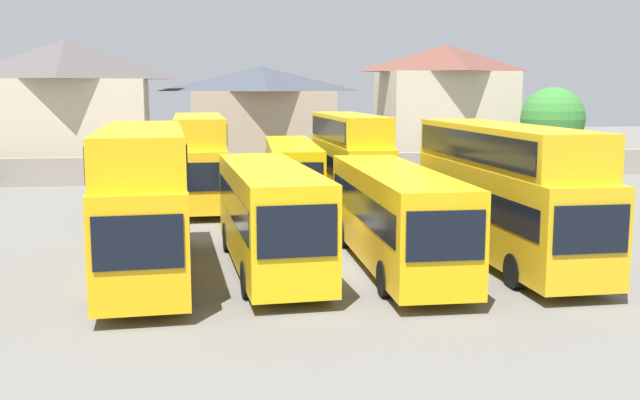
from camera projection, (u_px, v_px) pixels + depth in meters
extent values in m
plane|color=slate|center=(277.00, 196.00, 43.09)|extent=(140.00, 140.00, 0.00)
cube|color=gray|center=(266.00, 168.00, 49.43)|extent=(56.00, 0.50, 1.80)
cube|color=#F4B013|center=(144.00, 219.00, 24.21)|extent=(3.00, 11.21, 3.11)
cube|color=black|center=(138.00, 243.00, 18.75)|extent=(2.27, 0.17, 1.40)
cube|color=black|center=(144.00, 208.00, 24.16)|extent=(3.00, 10.32, 0.98)
cube|color=#F4B013|center=(142.00, 149.00, 24.15)|extent=(2.92, 10.65, 1.41)
cube|color=black|center=(142.00, 149.00, 24.15)|extent=(2.99, 10.10, 0.98)
cylinder|color=black|center=(185.00, 285.00, 21.31)|extent=(0.34, 1.11, 1.10)
cylinder|color=black|center=(99.00, 290.00, 20.84)|extent=(0.34, 1.11, 1.10)
cylinder|color=black|center=(180.00, 239.00, 27.99)|extent=(0.34, 1.11, 1.10)
cylinder|color=black|center=(115.00, 241.00, 27.51)|extent=(0.34, 1.11, 1.10)
cube|color=yellow|center=(269.00, 213.00, 25.16)|extent=(2.93, 10.65, 3.19)
cube|color=black|center=(297.00, 231.00, 19.98)|extent=(2.19, 0.17, 1.43)
cube|color=black|center=(269.00, 202.00, 25.11)|extent=(2.94, 9.81, 1.00)
cylinder|color=black|center=(323.00, 276.00, 22.44)|extent=(0.35, 1.11, 1.10)
cylinder|color=black|center=(247.00, 280.00, 21.97)|extent=(0.35, 1.11, 1.10)
cylinder|color=black|center=(287.00, 234.00, 28.77)|extent=(0.35, 1.11, 1.10)
cylinder|color=black|center=(227.00, 237.00, 28.30)|extent=(0.35, 1.11, 1.10)
cube|color=yellow|center=(395.00, 214.00, 25.49)|extent=(2.79, 11.47, 3.04)
cube|color=black|center=(446.00, 236.00, 19.83)|extent=(2.17, 0.14, 1.37)
cube|color=black|center=(395.00, 203.00, 25.43)|extent=(2.81, 10.56, 0.96)
cylinder|color=black|center=(459.00, 276.00, 22.38)|extent=(0.33, 1.11, 1.10)
cylinder|color=black|center=(385.00, 279.00, 22.07)|extent=(0.33, 1.11, 1.10)
cylinder|color=black|center=(401.00, 232.00, 29.30)|extent=(0.33, 1.11, 1.10)
cylinder|color=black|center=(344.00, 233.00, 28.99)|extent=(0.33, 1.11, 1.10)
cube|color=gold|center=(503.00, 209.00, 26.60)|extent=(2.57, 11.97, 3.05)
cube|color=black|center=(591.00, 229.00, 20.69)|extent=(2.25, 0.08, 1.37)
cube|color=black|center=(504.00, 198.00, 26.55)|extent=(2.61, 11.01, 0.96)
cube|color=gold|center=(502.00, 145.00, 26.56)|extent=(2.52, 11.37, 1.43)
cube|color=black|center=(502.00, 145.00, 26.56)|extent=(2.61, 10.77, 1.00)
cylinder|color=black|center=(585.00, 268.00, 23.37)|extent=(0.30, 1.10, 1.10)
cylinder|color=black|center=(514.00, 271.00, 22.99)|extent=(0.30, 1.10, 1.10)
cylinder|color=black|center=(493.00, 226.00, 30.60)|extent=(0.30, 1.10, 1.10)
cylinder|color=black|center=(438.00, 227.00, 30.22)|extent=(0.30, 1.10, 1.10)
cube|color=yellow|center=(199.00, 172.00, 38.90)|extent=(2.55, 10.57, 2.92)
cube|color=black|center=(201.00, 177.00, 33.69)|extent=(2.17, 0.10, 1.31)
cube|color=black|center=(199.00, 165.00, 38.84)|extent=(2.58, 9.73, 0.92)
cube|color=yellow|center=(198.00, 130.00, 38.83)|extent=(2.49, 10.04, 1.46)
cube|color=black|center=(198.00, 130.00, 38.83)|extent=(2.58, 9.52, 1.02)
cylinder|color=black|center=(225.00, 205.00, 36.09)|extent=(0.31, 1.10, 1.10)
cylinder|color=black|center=(177.00, 206.00, 35.70)|extent=(0.31, 1.10, 1.10)
cylinder|color=black|center=(219.00, 187.00, 42.46)|extent=(0.31, 1.10, 1.10)
cylinder|color=black|center=(179.00, 188.00, 42.07)|extent=(0.31, 1.10, 1.10)
cube|color=yellow|center=(292.00, 170.00, 39.60)|extent=(3.25, 11.99, 2.93)
cube|color=black|center=(300.00, 177.00, 33.70)|extent=(2.15, 0.23, 1.32)
cube|color=black|center=(292.00, 164.00, 39.55)|extent=(3.22, 11.05, 0.92)
cylinder|color=black|center=(320.00, 204.00, 36.29)|extent=(0.37, 1.12, 1.10)
cylinder|color=black|center=(273.00, 205.00, 36.07)|extent=(0.37, 1.12, 1.10)
cylinder|color=black|center=(307.00, 185.00, 43.52)|extent=(0.37, 1.12, 1.10)
cylinder|color=black|center=(269.00, 186.00, 43.30)|extent=(0.37, 1.12, 1.10)
cube|color=yellow|center=(350.00, 170.00, 39.91)|extent=(2.46, 10.42, 2.91)
cube|color=black|center=(374.00, 174.00, 34.77)|extent=(2.12, 0.09, 1.31)
cube|color=black|center=(350.00, 163.00, 39.85)|extent=(2.49, 9.59, 0.92)
cube|color=yellow|center=(349.00, 128.00, 39.83)|extent=(2.41, 9.90, 1.49)
cube|color=black|center=(349.00, 128.00, 39.83)|extent=(2.49, 9.38, 1.04)
cylinder|color=black|center=(385.00, 202.00, 37.14)|extent=(0.31, 1.10, 1.10)
cylinder|color=black|center=(342.00, 203.00, 36.76)|extent=(0.31, 1.10, 1.10)
cylinder|color=black|center=(357.00, 185.00, 43.42)|extent=(0.31, 1.10, 1.10)
cylinder|color=black|center=(319.00, 186.00, 43.05)|extent=(0.31, 1.10, 1.10)
cube|color=beige|center=(69.00, 128.00, 52.50)|extent=(10.74, 6.30, 6.79)
pyramid|color=#514C4C|center=(66.00, 59.00, 51.80)|extent=(11.27, 6.61, 2.73)
cube|color=tan|center=(261.00, 131.00, 55.83)|extent=(10.25, 7.06, 5.95)
pyramid|color=#3D424C|center=(261.00, 79.00, 55.26)|extent=(10.76, 7.42, 1.82)
cube|color=beige|center=(444.00, 120.00, 57.51)|extent=(9.54, 6.71, 7.40)
pyramid|color=brown|center=(446.00, 58.00, 56.81)|extent=(10.02, 7.05, 2.02)
cylinder|color=brown|center=(551.00, 160.00, 50.58)|extent=(0.40, 0.40, 2.61)
sphere|color=#387F33|center=(553.00, 119.00, 50.16)|extent=(4.27, 4.27, 4.27)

